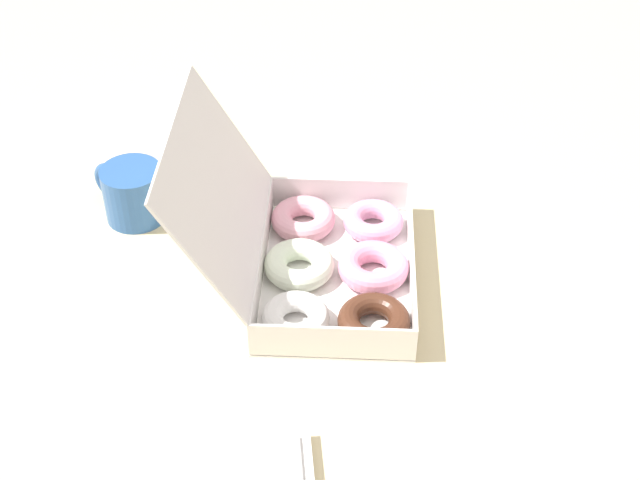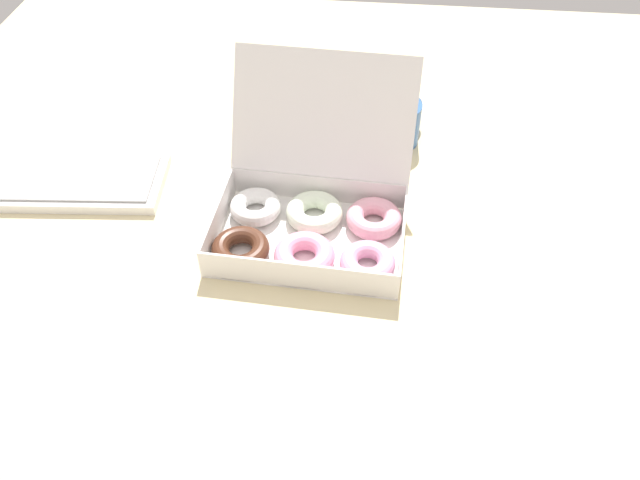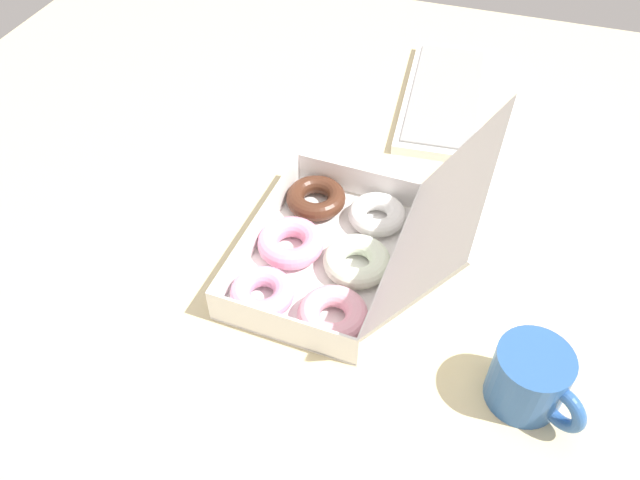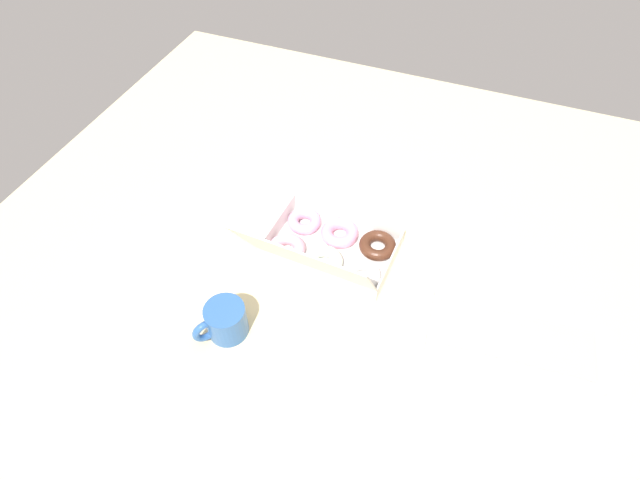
% 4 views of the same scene
% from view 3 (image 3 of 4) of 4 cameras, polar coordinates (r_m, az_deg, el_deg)
% --- Properties ---
extents(ground_plane, '(1.80, 1.80, 0.02)m').
position_cam_3_polar(ground_plane, '(0.91, 0.90, -3.62)').
color(ground_plane, beige).
extents(donut_box, '(0.33, 0.34, 0.24)m').
position_cam_3_polar(donut_box, '(0.89, 1.34, -0.81)').
color(donut_box, white).
rests_on(donut_box, ground_plane).
extents(keyboard, '(0.38, 0.18, 0.02)m').
position_cam_3_polar(keyboard, '(1.26, 11.35, 12.69)').
color(keyboard, white).
rests_on(keyboard, ground_plane).
extents(coffee_mug, '(0.10, 0.12, 0.08)m').
position_cam_3_polar(coffee_mug, '(0.79, 18.76, -11.97)').
color(coffee_mug, '#2C589A').
rests_on(coffee_mug, ground_plane).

